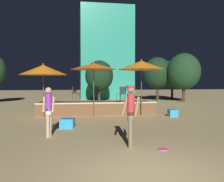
% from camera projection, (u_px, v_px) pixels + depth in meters
% --- Properties ---
extents(ground_plane, '(120.00, 120.00, 0.00)m').
position_uv_depth(ground_plane, '(147.00, 178.00, 4.97)').
color(ground_plane, tan).
extents(wooden_deck, '(7.03, 2.41, 0.76)m').
position_uv_depth(wooden_deck, '(96.00, 108.00, 15.56)').
color(wooden_deck, brown).
rests_on(wooden_deck, ground).
extents(patio_umbrella_0, '(2.59, 2.59, 3.08)m').
position_uv_depth(patio_umbrella_0, '(94.00, 66.00, 13.99)').
color(patio_umbrella_0, brown).
rests_on(patio_umbrella_0, ground).
extents(patio_umbrella_1, '(2.60, 2.60, 2.96)m').
position_uv_depth(patio_umbrella_1, '(43.00, 70.00, 13.72)').
color(patio_umbrella_1, brown).
rests_on(patio_umbrella_1, ground).
extents(patio_umbrella_2, '(2.76, 2.76, 3.26)m').
position_uv_depth(patio_umbrella_2, '(141.00, 65.00, 14.50)').
color(patio_umbrella_2, brown).
rests_on(patio_umbrella_2, ground).
extents(cube_seat_0, '(0.65, 0.65, 0.40)m').
position_uv_depth(cube_seat_0, '(67.00, 123.00, 10.47)').
color(cube_seat_0, '#2D9EDB').
rests_on(cube_seat_0, ground).
extents(cube_seat_1, '(0.49, 0.49, 0.40)m').
position_uv_depth(cube_seat_1, '(173.00, 113.00, 13.91)').
color(cube_seat_1, '#2D9EDB').
rests_on(cube_seat_1, ground).
extents(person_0, '(0.47, 0.29, 1.74)m').
position_uv_depth(person_0, '(49.00, 110.00, 8.74)').
color(person_0, tan).
rests_on(person_0, ground).
extents(person_1, '(0.57, 0.30, 1.83)m').
position_uv_depth(person_1, '(131.00, 112.00, 7.28)').
color(person_1, '#997051').
rests_on(person_1, ground).
extents(bistro_chair_0, '(0.45, 0.44, 0.90)m').
position_uv_depth(bistro_chair_0, '(124.00, 92.00, 16.12)').
color(bistro_chair_0, '#47474C').
rests_on(bistro_chair_0, wooden_deck).
extents(bistro_chair_1, '(0.47, 0.47, 0.90)m').
position_uv_depth(bistro_chair_1, '(121.00, 93.00, 15.01)').
color(bistro_chair_1, '#2D3338').
rests_on(bistro_chair_1, wooden_deck).
extents(bistro_chair_2, '(0.46, 0.46, 0.90)m').
position_uv_depth(bistro_chair_2, '(97.00, 92.00, 16.03)').
color(bistro_chair_2, '#1E4C47').
rests_on(bistro_chair_2, wooden_deck).
extents(bistro_chair_3, '(0.48, 0.48, 0.90)m').
position_uv_depth(bistro_chair_3, '(75.00, 92.00, 15.96)').
color(bistro_chair_3, '#2D3338').
rests_on(bistro_chair_3, wooden_deck).
extents(frisbee_disc, '(0.27, 0.27, 0.03)m').
position_uv_depth(frisbee_disc, '(163.00, 149.00, 7.05)').
color(frisbee_disc, '#E54C99').
rests_on(frisbee_disc, ground).
extents(background_tree_0, '(2.74, 2.74, 4.08)m').
position_uv_depth(background_tree_0, '(99.00, 76.00, 24.41)').
color(background_tree_0, '#3D2B1C').
rests_on(background_tree_0, ground).
extents(background_tree_1, '(2.97, 2.97, 4.40)m').
position_uv_depth(background_tree_1, '(172.00, 75.00, 28.12)').
color(background_tree_1, '#3D2B1C').
rests_on(background_tree_1, ground).
extents(background_tree_2, '(3.27, 3.27, 4.80)m').
position_uv_depth(background_tree_2, '(184.00, 72.00, 24.51)').
color(background_tree_2, '#3D2B1C').
rests_on(background_tree_2, ground).
extents(background_tree_3, '(2.98, 2.98, 4.55)m').
position_uv_depth(background_tree_3, '(158.00, 73.00, 26.00)').
color(background_tree_3, '#3D2B1C').
rests_on(background_tree_3, ground).
extents(distant_building, '(6.22, 3.07, 10.86)m').
position_uv_depth(distant_building, '(106.00, 53.00, 29.70)').
color(distant_building, teal).
rests_on(distant_building, ground).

